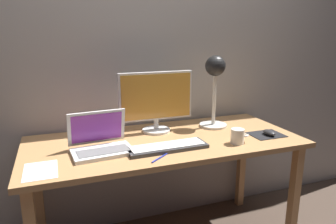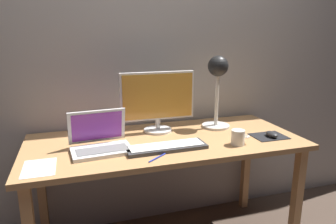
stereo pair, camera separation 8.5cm
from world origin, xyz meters
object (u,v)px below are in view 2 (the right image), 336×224
Objects in this scene: desk_lamp at (218,78)px; keyboard_main at (166,147)px; monitor at (158,99)px; pen at (158,158)px; mouse at (272,134)px; coffee_mug at (238,137)px; laptop at (100,139)px.

keyboard_main is at bearing -146.04° from desk_lamp.
pen is at bearing -106.00° from monitor.
keyboard_main is 3.17× the size of pen.
pen is at bearing -171.82° from mouse.
desk_lamp is 0.73m from pen.
monitor is at bearing 82.17° from keyboard_main.
keyboard_main is 4.62× the size of mouse.
desk_lamp is at bearing 127.75° from mouse.
desk_lamp is (0.44, 0.29, 0.31)m from keyboard_main.
keyboard_main is at bearing 54.01° from pen.
monitor is at bearing 134.45° from coffee_mug.
mouse is at bearing 8.18° from pen.
mouse is (0.23, -0.29, -0.31)m from desk_lamp.
coffee_mug reaches higher than pen.
mouse is at bearing -52.25° from desk_lamp.
coffee_mug reaches higher than keyboard_main.
keyboard_main is at bearing 179.88° from mouse.
desk_lamp is at bearing -3.58° from monitor.
coffee_mug reaches higher than mouse.
mouse is (0.62, -0.32, -0.19)m from monitor.
coffee_mug is at bearing -7.29° from keyboard_main.
mouse is at bearing -27.24° from monitor.
coffee_mug is at bearing -168.86° from mouse.
laptop is at bearing 173.84° from mouse.
mouse is at bearing -6.16° from laptop.
coffee_mug is (0.75, -0.16, -0.02)m from laptop.
laptop is 0.77m from coffee_mug.
monitor is 1.00× the size of desk_lamp.
monitor is 0.41m from desk_lamp.
keyboard_main is at bearing -97.83° from monitor.
coffee_mug is (-0.26, -0.05, 0.02)m from mouse.
laptop is 0.35m from pen.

